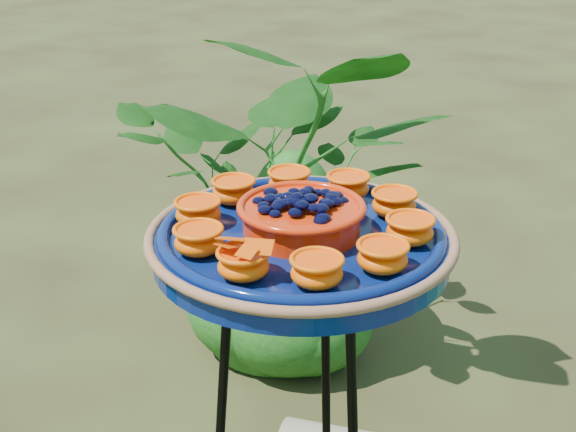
{
  "coord_description": "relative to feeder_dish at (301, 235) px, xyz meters",
  "views": [
    {
      "loc": [
        0.65,
        -0.94,
        1.28
      ],
      "look_at": [
        0.1,
        -0.12,
        0.84
      ],
      "focal_mm": 50.0,
      "sensor_mm": 36.0,
      "label": 1
    }
  ],
  "objects": [
    {
      "name": "feeder_dish",
      "position": [
        0.0,
        0.0,
        0.0
      ],
      "size": [
        0.48,
        0.48,
        0.09
      ],
      "rotation": [
        0.0,
        0.0,
        0.22
      ],
      "color": "#061750",
      "rests_on": "tripod_stand"
    },
    {
      "name": "shrub_back_left",
      "position": [
        -0.58,
        0.84,
        -0.35
      ],
      "size": [
        1.01,
        0.93,
        0.94
      ],
      "primitive_type": "imported",
      "rotation": [
        0.0,
        0.0,
        0.27
      ],
      "color": "#164B14",
      "rests_on": "ground"
    }
  ]
}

